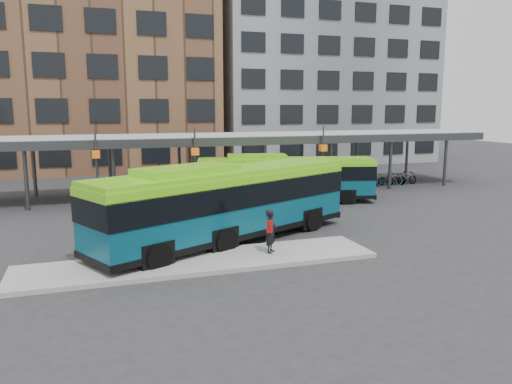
# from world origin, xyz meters

# --- Properties ---
(ground) EXTENTS (120.00, 120.00, 0.00)m
(ground) POSITION_xyz_m (0.00, 0.00, 0.00)
(ground) COLOR #28282B
(ground) RESTS_ON ground
(boarding_island) EXTENTS (14.00, 3.00, 0.18)m
(boarding_island) POSITION_xyz_m (-5.50, -3.00, 0.09)
(boarding_island) COLOR gray
(boarding_island) RESTS_ON ground
(canopy) EXTENTS (40.00, 6.53, 4.80)m
(canopy) POSITION_xyz_m (-0.06, 12.87, 3.91)
(canopy) COLOR #999B9E
(canopy) RESTS_ON ground
(building_brick) EXTENTS (26.00, 14.00, 22.00)m
(building_brick) POSITION_xyz_m (-10.00, 32.00, 11.00)
(building_brick) COLOR brown
(building_brick) RESTS_ON ground
(building_grey) EXTENTS (24.00, 14.00, 20.00)m
(building_grey) POSITION_xyz_m (16.00, 32.00, 10.00)
(building_grey) COLOR slate
(building_grey) RESTS_ON ground
(bus_front) EXTENTS (13.14, 8.24, 3.65)m
(bus_front) POSITION_xyz_m (-3.65, -0.22, 1.90)
(bus_front) COLOR #084559
(bus_front) RESTS_ON ground
(bus_rear) EXTENTS (11.51, 5.10, 3.11)m
(bus_rear) POSITION_xyz_m (2.52, 8.08, 1.62)
(bus_rear) COLOR #084559
(bus_rear) RESTS_ON ground
(pedestrian) EXTENTS (0.73, 0.78, 1.80)m
(pedestrian) POSITION_xyz_m (-2.55, -2.98, 1.09)
(pedestrian) COLOR black
(pedestrian) RESTS_ON boarding_island
(bike_rack) EXTENTS (5.43, 1.08, 1.05)m
(bike_rack) POSITION_xyz_m (12.81, 12.02, 0.48)
(bike_rack) COLOR slate
(bike_rack) RESTS_ON ground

